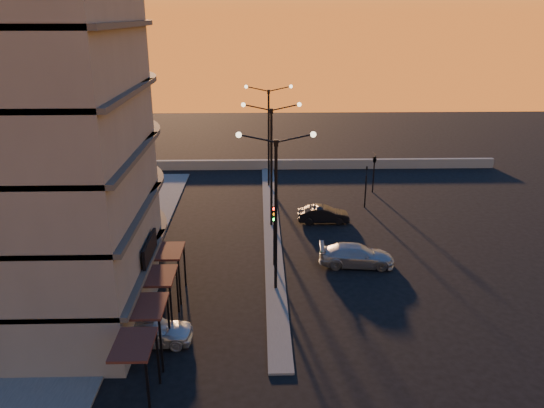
{
  "coord_description": "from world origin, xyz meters",
  "views": [
    {
      "loc": [
        -0.95,
        -27.94,
        15.44
      ],
      "look_at": [
        -0.09,
        5.03,
        3.59
      ],
      "focal_mm": 35.0,
      "sensor_mm": 36.0,
      "label": 1
    }
  ],
  "objects": [
    {
      "name": "ground",
      "position": [
        0.0,
        0.0,
        0.0
      ],
      "size": [
        120.0,
        120.0,
        0.0
      ],
      "primitive_type": "plane",
      "color": "black",
      "rests_on": "ground"
    },
    {
      "name": "sidewalk_west",
      "position": [
        -10.5,
        4.0,
        0.06
      ],
      "size": [
        5.0,
        40.0,
        0.12
      ],
      "primitive_type": "cube",
      "color": "#51504E",
      "rests_on": "ground"
    },
    {
      "name": "median",
      "position": [
        0.0,
        10.0,
        0.06
      ],
      "size": [
        1.2,
        36.0,
        0.12
      ],
      "primitive_type": "cube",
      "color": "#51504E",
      "rests_on": "ground"
    },
    {
      "name": "parapet",
      "position": [
        2.0,
        26.0,
        0.5
      ],
      "size": [
        44.0,
        0.5,
        1.0
      ],
      "primitive_type": "cube",
      "color": "gray",
      "rests_on": "ground"
    },
    {
      "name": "building",
      "position": [
        -14.0,
        0.03,
        11.91
      ],
      "size": [
        14.35,
        17.08,
        25.0
      ],
      "color": "#67615B",
      "rests_on": "ground"
    },
    {
      "name": "streetlamp_near",
      "position": [
        0.0,
        0.0,
        5.59
      ],
      "size": [
        4.32,
        0.32,
        9.51
      ],
      "color": "black",
      "rests_on": "ground"
    },
    {
      "name": "streetlamp_mid",
      "position": [
        0.0,
        10.0,
        5.59
      ],
      "size": [
        4.32,
        0.32,
        9.51
      ],
      "color": "black",
      "rests_on": "ground"
    },
    {
      "name": "streetlamp_far",
      "position": [
        0.0,
        20.0,
        5.59
      ],
      "size": [
        4.32,
        0.32,
        9.51
      ],
      "color": "black",
      "rests_on": "ground"
    },
    {
      "name": "traffic_light_main",
      "position": [
        0.0,
        2.87,
        2.89
      ],
      "size": [
        0.28,
        0.44,
        4.25
      ],
      "color": "black",
      "rests_on": "ground"
    },
    {
      "name": "signal_east_a",
      "position": [
        8.0,
        14.0,
        1.93
      ],
      "size": [
        0.13,
        0.16,
        3.6
      ],
      "color": "black",
      "rests_on": "ground"
    },
    {
      "name": "signal_east_b",
      "position": [
        9.5,
        18.0,
        3.1
      ],
      "size": [
        0.42,
        1.99,
        3.6
      ],
      "color": "black",
      "rests_on": "ground"
    },
    {
      "name": "car_hatchback",
      "position": [
        -6.45,
        -5.3,
        0.74
      ],
      "size": [
        4.38,
        1.83,
        1.48
      ],
      "primitive_type": "imported",
      "rotation": [
        0.0,
        0.0,
        1.59
      ],
      "color": "silver",
      "rests_on": "ground"
    },
    {
      "name": "car_sedan",
      "position": [
        4.1,
        10.67,
        0.66
      ],
      "size": [
        4.01,
        1.45,
        1.32
      ],
      "primitive_type": "imported",
      "rotation": [
        0.0,
        0.0,
        1.56
      ],
      "color": "black",
      "rests_on": "ground"
    },
    {
      "name": "car_wagon",
      "position": [
        5.35,
        3.1,
        0.7
      ],
      "size": [
        5.0,
        2.38,
        1.41
      ],
      "primitive_type": "imported",
      "rotation": [
        0.0,
        0.0,
        1.49
      ],
      "color": "#989B9F",
      "rests_on": "ground"
    }
  ]
}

